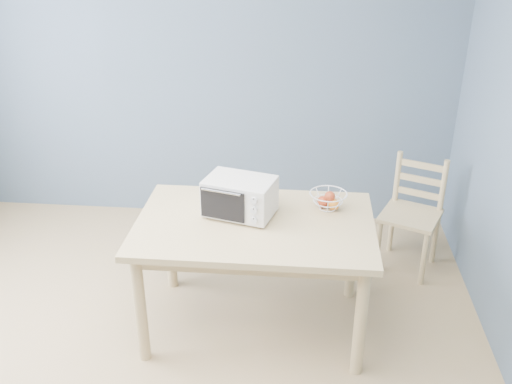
# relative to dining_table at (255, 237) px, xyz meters

# --- Properties ---
(room) EXTENTS (4.01, 4.51, 2.61)m
(room) POSITION_rel_dining_table_xyz_m (-0.55, -0.75, 0.65)
(room) COLOR tan
(room) RESTS_ON ground
(dining_table) EXTENTS (1.40, 0.90, 0.75)m
(dining_table) POSITION_rel_dining_table_xyz_m (0.00, 0.00, 0.00)
(dining_table) COLOR tan
(dining_table) RESTS_ON ground
(toaster_oven) EXTENTS (0.46, 0.37, 0.24)m
(toaster_oven) POSITION_rel_dining_table_xyz_m (-0.11, 0.08, 0.22)
(toaster_oven) COLOR silver
(toaster_oven) RESTS_ON dining_table
(fruit_basket) EXTENTS (0.24, 0.24, 0.12)m
(fruit_basket) POSITION_rel_dining_table_xyz_m (0.43, 0.21, 0.16)
(fruit_basket) COLOR white
(fruit_basket) RESTS_ON dining_table
(dining_chair) EXTENTS (0.51, 0.51, 0.83)m
(dining_chair) POSITION_rel_dining_table_xyz_m (1.07, 0.81, -0.24)
(dining_chair) COLOR tan
(dining_chair) RESTS_ON ground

